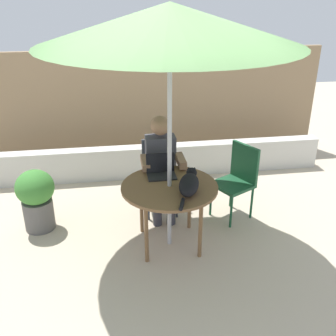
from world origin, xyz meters
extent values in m
plane|color=#BCAD93|center=(0.00, 0.00, 0.00)|extent=(14.00, 14.00, 0.00)
cube|color=#937756|center=(0.00, 2.48, 0.84)|extent=(5.55, 0.08, 1.69)
cube|color=beige|center=(0.00, 1.70, 0.23)|extent=(5.00, 0.20, 0.46)
cylinder|color=brown|center=(0.00, 0.00, 0.69)|extent=(0.98, 0.98, 0.03)
cylinder|color=brown|center=(0.27, 0.27, 0.34)|extent=(0.04, 0.04, 0.67)
cylinder|color=brown|center=(-0.27, 0.27, 0.34)|extent=(0.04, 0.04, 0.67)
cylinder|color=brown|center=(-0.27, -0.27, 0.34)|extent=(0.04, 0.04, 0.67)
cylinder|color=brown|center=(0.27, -0.27, 0.34)|extent=(0.04, 0.04, 0.67)
cylinder|color=#B7B7BC|center=(0.00, 0.00, 1.11)|extent=(0.04, 0.04, 2.23)
cone|color=#4C723F|center=(0.00, 0.00, 2.25)|extent=(2.33, 2.33, 0.35)
sphere|color=#B7B7BC|center=(0.00, 0.00, 2.26)|extent=(0.06, 0.06, 0.06)
cube|color=#33383F|center=(0.00, 0.68, 0.43)|extent=(0.40, 0.40, 0.04)
cube|color=#33383F|center=(0.00, 0.86, 0.66)|extent=(0.40, 0.04, 0.44)
cylinder|color=#33383F|center=(0.17, 0.85, 0.20)|extent=(0.03, 0.03, 0.41)
cylinder|color=#33383F|center=(-0.17, 0.85, 0.20)|extent=(0.03, 0.03, 0.41)
cylinder|color=#33383F|center=(-0.17, 0.51, 0.20)|extent=(0.03, 0.03, 0.41)
cylinder|color=#33383F|center=(0.17, 0.51, 0.20)|extent=(0.03, 0.03, 0.41)
cube|color=#194C2D|center=(0.81, 0.44, 0.43)|extent=(0.54, 0.54, 0.04)
cube|color=#194C2D|center=(0.97, 0.52, 0.66)|extent=(0.22, 0.37, 0.44)
cylinder|color=#194C2D|center=(1.04, 0.37, 0.20)|extent=(0.03, 0.03, 0.41)
cylinder|color=#194C2D|center=(0.88, 0.67, 0.20)|extent=(0.03, 0.03, 0.41)
cylinder|color=#194C2D|center=(0.58, 0.50, 0.20)|extent=(0.03, 0.03, 0.41)
cylinder|color=#194C2D|center=(0.74, 0.20, 0.20)|extent=(0.03, 0.03, 0.41)
cube|color=#3F3F47|center=(0.00, 0.68, 0.71)|extent=(0.34, 0.20, 0.54)
sphere|color=#936B4C|center=(0.00, 0.67, 1.11)|extent=(0.22, 0.22, 0.22)
cube|color=#383842|center=(-0.08, 0.53, 0.49)|extent=(0.12, 0.30, 0.12)
cylinder|color=#383842|center=(-0.08, 0.38, 0.22)|extent=(0.10, 0.10, 0.44)
cube|color=#383842|center=(0.08, 0.53, 0.49)|extent=(0.12, 0.30, 0.12)
cylinder|color=#383842|center=(0.08, 0.38, 0.22)|extent=(0.10, 0.10, 0.44)
cube|color=#936B4C|center=(-0.20, 0.46, 0.76)|extent=(0.08, 0.32, 0.08)
cube|color=#936B4C|center=(0.20, 0.46, 0.76)|extent=(0.08, 0.32, 0.08)
cube|color=black|center=(-0.05, 0.22, 0.71)|extent=(0.30, 0.22, 0.02)
cube|color=black|center=(-0.05, 0.32, 0.82)|extent=(0.30, 0.06, 0.20)
cube|color=black|center=(-0.05, 0.33, 0.82)|extent=(0.30, 0.06, 0.20)
ellipsoid|color=black|center=(0.16, -0.17, 0.79)|extent=(0.30, 0.44, 0.17)
sphere|color=black|center=(0.23, 0.05, 0.81)|extent=(0.11, 0.11, 0.11)
ellipsoid|color=white|center=(0.20, -0.07, 0.75)|extent=(0.15, 0.15, 0.09)
cylinder|color=black|center=(0.05, -0.43, 0.73)|extent=(0.09, 0.18, 0.04)
cone|color=black|center=(0.26, 0.04, 0.86)|extent=(0.04, 0.04, 0.03)
cone|color=black|center=(0.21, 0.05, 0.86)|extent=(0.04, 0.04, 0.03)
cylinder|color=#595654|center=(-1.42, 0.53, 0.18)|extent=(0.34, 0.34, 0.36)
ellipsoid|color=#3D7F33|center=(-1.42, 0.53, 0.52)|extent=(0.42, 0.42, 0.39)
camera|label=1|loc=(-0.55, -3.51, 2.55)|focal=42.42mm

